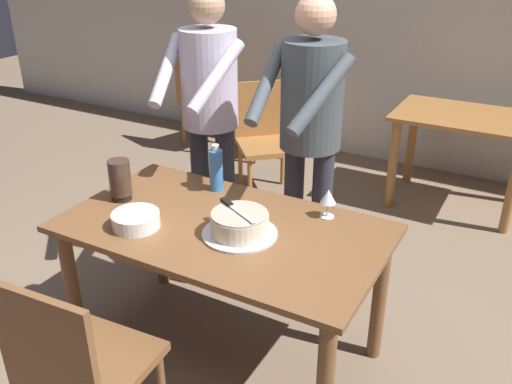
{
  "coord_description": "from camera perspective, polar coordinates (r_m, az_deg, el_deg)",
  "views": [
    {
      "loc": [
        1.21,
        -1.88,
        2.0
      ],
      "look_at": [
        0.11,
        0.11,
        0.9
      ],
      "focal_mm": 38.76,
      "sensor_mm": 36.0,
      "label": 1
    }
  ],
  "objects": [
    {
      "name": "background_table",
      "position": [
        4.45,
        20.48,
        5.5
      ],
      "size": [
        1.0,
        0.7,
        0.74
      ],
      "color": "#9E6633",
      "rests_on": "ground_plane"
    },
    {
      "name": "cake_knife",
      "position": [
        2.48,
        -2.59,
        -1.42
      ],
      "size": [
        0.25,
        0.15,
        0.02
      ],
      "color": "silver",
      "rests_on": "cake_on_platter"
    },
    {
      "name": "cake_on_platter",
      "position": [
        2.46,
        -1.7,
        -3.4
      ],
      "size": [
        0.34,
        0.34,
        0.11
      ],
      "color": "silver",
      "rests_on": "main_dining_table"
    },
    {
      "name": "back_wall",
      "position": [
        5.07,
        15.63,
        17.54
      ],
      "size": [
        10.0,
        0.12,
        2.7
      ],
      "primitive_type": "cube",
      "color": "beige",
      "rests_on": "ground_plane"
    },
    {
      "name": "background_chair_1",
      "position": [
        5.21,
        2.3,
        8.96
      ],
      "size": [
        0.62,
        0.62,
        0.9
      ],
      "color": "#9E6633",
      "rests_on": "ground_plane"
    },
    {
      "name": "wine_glass_near",
      "position": [
        2.61,
        7.45,
        -0.55
      ],
      "size": [
        0.08,
        0.08,
        0.14
      ],
      "color": "silver",
      "rests_on": "main_dining_table"
    },
    {
      "name": "chair_near_side",
      "position": [
        2.31,
        -17.91,
        -16.57
      ],
      "size": [
        0.47,
        0.47,
        0.9
      ],
      "color": "brown",
      "rests_on": "ground_plane"
    },
    {
      "name": "hurricane_lamp",
      "position": [
        2.83,
        -13.85,
        1.23
      ],
      "size": [
        0.11,
        0.11,
        0.21
      ],
      "color": "black",
      "rests_on": "main_dining_table"
    },
    {
      "name": "background_chair_0",
      "position": [
        5.43,
        -5.64,
        9.54
      ],
      "size": [
        0.56,
        0.56,
        0.9
      ],
      "color": "#9E6633",
      "rests_on": "ground_plane"
    },
    {
      "name": "water_bottle",
      "position": [
        2.86,
        -4.14,
        2.35
      ],
      "size": [
        0.07,
        0.07,
        0.25
      ],
      "color": "#387AC6",
      "rests_on": "main_dining_table"
    },
    {
      "name": "main_dining_table",
      "position": [
        2.62,
        -3.36,
        -5.67
      ],
      "size": [
        1.5,
        0.85,
        0.75
      ],
      "color": "brown",
      "rests_on": "ground_plane"
    },
    {
      "name": "ground_plane",
      "position": [
        3.0,
        -3.04,
        -16.05
      ],
      "size": [
        14.0,
        14.0,
        0.0
      ],
      "primitive_type": "plane",
      "color": "#7A6651"
    },
    {
      "name": "background_chair_2",
      "position": [
        4.42,
        0.92,
        5.86
      ],
      "size": [
        0.62,
        0.62,
        0.9
      ],
      "color": "#9E6633",
      "rests_on": "ground_plane"
    },
    {
      "name": "person_cutting_cake",
      "position": [
        2.88,
        5.58,
        6.98
      ],
      "size": [
        0.46,
        0.57,
        1.72
      ],
      "color": "#2D2D38",
      "rests_on": "ground_plane"
    },
    {
      "name": "plate_stack",
      "position": [
        2.59,
        -12.29,
        -2.84
      ],
      "size": [
        0.22,
        0.22,
        0.07
      ],
      "color": "white",
      "rests_on": "main_dining_table"
    },
    {
      "name": "person_standing_beside",
      "position": [
        3.2,
        -4.84,
        8.92
      ],
      "size": [
        0.47,
        0.56,
        1.72
      ],
      "color": "#2D2D38",
      "rests_on": "ground_plane"
    }
  ]
}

